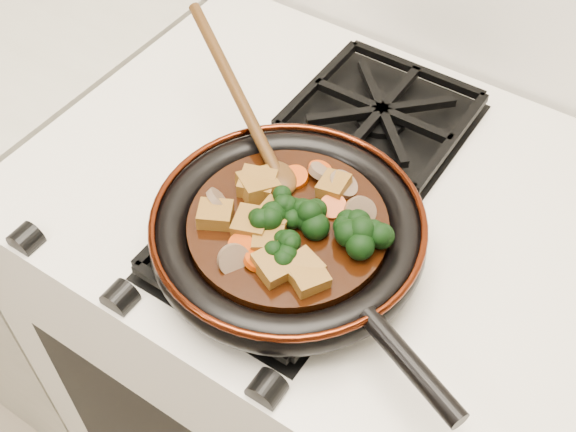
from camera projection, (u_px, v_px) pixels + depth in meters
The scene contains 33 objects.
stove at pixel (316, 357), 1.27m from camera, with size 0.76×0.60×0.90m, color silver.
burner_grate_front at pixel (265, 250), 0.84m from camera, with size 0.23×0.23×0.03m, color black, non-canonical shape.
burner_grate_back at pixel (381, 115), 0.99m from camera, with size 0.23×0.23×0.03m, color black, non-canonical shape.
skillet at pixel (289, 232), 0.82m from camera, with size 0.42×0.32×0.05m.
braising_sauce at pixel (288, 228), 0.82m from camera, with size 0.23×0.23×0.02m, color black.
tofu_cube_0 at pixel (310, 279), 0.75m from camera, with size 0.04×0.03×0.02m, color brown.
tofu_cube_1 at pixel (269, 240), 0.78m from camera, with size 0.03×0.04×0.02m, color brown.
tofu_cube_2 at pixel (276, 215), 0.81m from camera, with size 0.04×0.03×0.02m, color brown.
tofu_cube_3 at pixel (252, 224), 0.80m from camera, with size 0.04×0.04×0.02m, color brown.
tofu_cube_4 at pixel (334, 187), 0.83m from camera, with size 0.04×0.03×0.02m, color brown.
tofu_cube_5 at pixel (274, 266), 0.76m from camera, with size 0.04×0.04×0.02m, color brown.
tofu_cube_6 at pixel (258, 186), 0.83m from camera, with size 0.04×0.04×0.02m, color brown.
tofu_cube_7 at pixel (257, 184), 0.84m from camera, with size 0.04×0.04×0.02m, color brown.
tofu_cube_8 at pixel (302, 269), 0.76m from camera, with size 0.04×0.03×0.02m, color brown.
tofu_cube_9 at pixel (215, 215), 0.81m from camera, with size 0.04×0.03×0.02m, color brown.
broccoli_floret_0 at pixel (287, 210), 0.81m from camera, with size 0.05×0.05×0.05m, color black, non-canonical shape.
broccoli_floret_1 at pixel (280, 251), 0.77m from camera, with size 0.05×0.05×0.05m, color black, non-canonical shape.
broccoli_floret_2 at pixel (352, 233), 0.79m from camera, with size 0.06×0.06×0.05m, color black, non-canonical shape.
broccoli_floret_3 at pixel (314, 215), 0.80m from camera, with size 0.06×0.06×0.05m, color black, non-canonical shape.
broccoli_floret_4 at pixel (368, 236), 0.78m from camera, with size 0.06×0.06×0.05m, color black, non-canonical shape.
broccoli_floret_5 at pixel (370, 242), 0.78m from camera, with size 0.06×0.06×0.05m, color black, non-canonical shape.
broccoli_floret_6 at pixel (267, 224), 0.80m from camera, with size 0.06×0.06×0.05m, color black, non-canonical shape.
carrot_coin_0 at pixel (295, 177), 0.85m from camera, with size 0.03×0.03×0.01m, color #B43605.
carrot_coin_1 at pixel (333, 207), 0.82m from camera, with size 0.03×0.03×0.01m, color #B43605.
carrot_coin_2 at pixel (256, 261), 0.77m from camera, with size 0.03×0.03×0.01m, color #B43605.
carrot_coin_3 at pixel (241, 245), 0.78m from camera, with size 0.03×0.03×0.01m, color #B43605.
carrot_coin_4 at pixel (320, 170), 0.85m from camera, with size 0.03×0.03×0.01m, color #B43605.
mushroom_slice_0 at pixel (220, 201), 0.82m from camera, with size 0.04×0.04×0.01m, color brown.
mushroom_slice_1 at pixel (322, 172), 0.85m from camera, with size 0.03×0.03×0.01m, color brown.
mushroom_slice_2 at pixel (234, 260), 0.77m from camera, with size 0.04×0.04×0.01m, color brown.
mushroom_slice_3 at pixel (343, 184), 0.84m from camera, with size 0.04×0.04×0.01m, color brown.
mushroom_slice_4 at pixel (360, 212), 0.81m from camera, with size 0.04×0.04×0.01m, color brown.
wooden_spoon at pixel (252, 122), 0.88m from camera, with size 0.16×0.11×0.27m.
Camera 1 is at (0.30, 1.14, 1.58)m, focal length 45.00 mm.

